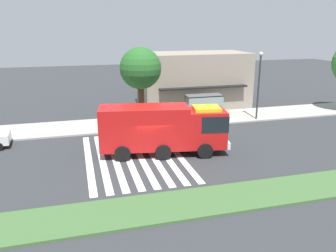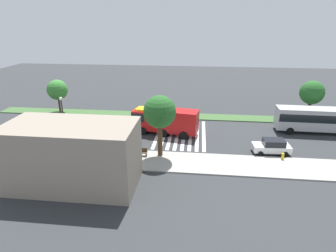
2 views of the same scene
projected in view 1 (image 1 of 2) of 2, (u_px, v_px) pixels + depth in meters
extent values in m
plane|color=#2D3033|center=(152.00, 155.00, 24.71)|extent=(120.00, 120.00, 0.00)
cube|color=#9E9B93|center=(132.00, 123.00, 32.41)|extent=(60.00, 4.73, 0.14)
cube|color=#3D6033|center=(183.00, 204.00, 17.78)|extent=(60.00, 3.00, 0.14)
cube|color=silver|center=(89.00, 161.00, 23.59)|extent=(0.45, 10.76, 0.01)
cube|color=silver|center=(102.00, 160.00, 23.81)|extent=(0.45, 10.76, 0.01)
cube|color=silver|center=(115.00, 159.00, 24.04)|extent=(0.45, 10.76, 0.01)
cube|color=silver|center=(128.00, 157.00, 24.27)|extent=(0.45, 10.76, 0.01)
cube|color=silver|center=(140.00, 156.00, 24.50)|extent=(0.45, 10.76, 0.01)
cube|color=silver|center=(152.00, 155.00, 24.73)|extent=(0.45, 10.76, 0.01)
cube|color=silver|center=(164.00, 154.00, 24.96)|extent=(0.45, 10.76, 0.01)
cube|color=silver|center=(176.00, 153.00, 25.18)|extent=(0.45, 10.76, 0.01)
cube|color=#B71414|center=(206.00, 128.00, 24.80)|extent=(3.06, 2.85, 2.66)
cube|color=#B71414|center=(144.00, 127.00, 24.34)|extent=(6.58, 3.46, 2.99)
cube|color=black|center=(212.00, 120.00, 24.68)|extent=(2.32, 2.74, 1.17)
cube|color=silver|center=(225.00, 141.00, 25.24)|extent=(0.65, 2.43, 0.50)
cube|color=yellow|center=(207.00, 108.00, 24.39)|extent=(2.14, 1.99, 0.24)
cylinder|color=black|center=(199.00, 140.00, 26.31)|extent=(1.14, 0.48, 1.10)
cylinder|color=black|center=(205.00, 151.00, 23.99)|extent=(1.14, 0.48, 1.10)
cylinder|color=black|center=(123.00, 142.00, 25.78)|extent=(1.14, 0.48, 1.10)
cylinder|color=black|center=(122.00, 154.00, 23.46)|extent=(1.14, 0.48, 1.10)
cylinder|color=black|center=(161.00, 141.00, 26.04)|extent=(1.14, 0.48, 1.10)
cylinder|color=black|center=(163.00, 152.00, 23.72)|extent=(1.14, 0.48, 1.10)
cylinder|color=black|center=(2.00, 139.00, 27.21)|extent=(0.65, 0.25, 0.64)
cube|color=#4C4C51|center=(204.00, 95.00, 32.81)|extent=(3.50, 1.40, 0.12)
cube|color=#8C9E99|center=(206.00, 109.00, 32.54)|extent=(3.50, 0.08, 2.40)
cylinder|color=#333338|center=(185.00, 107.00, 33.32)|extent=(0.08, 0.08, 2.40)
cylinder|color=#333338|center=(217.00, 105.00, 34.18)|extent=(0.08, 0.08, 2.40)
cube|color=#4C3823|center=(165.00, 119.00, 32.14)|extent=(1.60, 0.50, 0.08)
cube|color=#4C3823|center=(165.00, 117.00, 31.86)|extent=(1.60, 0.06, 0.45)
cube|color=black|center=(157.00, 122.00, 32.02)|extent=(0.08, 0.45, 0.37)
cube|color=black|center=(172.00, 121.00, 32.39)|extent=(0.08, 0.45, 0.37)
cylinder|color=#2D2D30|center=(258.00, 88.00, 32.95)|extent=(0.16, 0.16, 6.13)
sphere|color=white|center=(261.00, 54.00, 32.03)|extent=(0.36, 0.36, 0.36)
cube|color=gray|center=(193.00, 80.00, 38.52)|extent=(11.93, 5.96, 6.12)
cube|color=black|center=(204.00, 88.00, 35.47)|extent=(9.54, 0.80, 0.16)
cylinder|color=#47301E|center=(141.00, 105.00, 30.72)|extent=(0.55, 0.55, 4.00)
sphere|color=#235B23|center=(141.00, 68.00, 29.79)|extent=(3.65, 3.65, 3.65)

